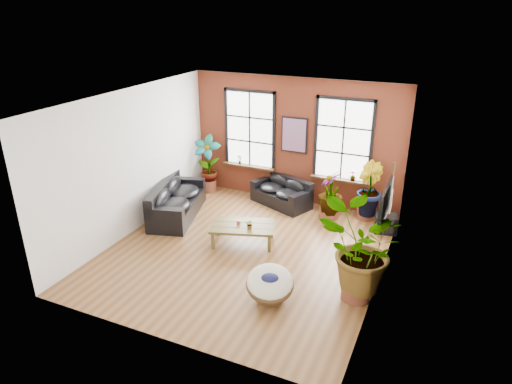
% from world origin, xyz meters
% --- Properties ---
extents(room, '(6.04, 6.54, 3.54)m').
position_xyz_m(room, '(0.00, 0.15, 1.75)').
color(room, brown).
rests_on(room, ground).
extents(sofa_back, '(1.87, 1.41, 0.77)m').
position_xyz_m(sofa_back, '(-0.17, 2.83, 0.35)').
color(sofa_back, black).
rests_on(sofa_back, ground).
extents(sofa_left, '(1.56, 2.48, 0.91)m').
position_xyz_m(sofa_left, '(-2.51, 0.96, 0.41)').
color(sofa_left, black).
rests_on(sofa_left, ground).
extents(coffee_table, '(1.67, 1.26, 0.57)m').
position_xyz_m(coffee_table, '(-0.22, 0.32, 0.42)').
color(coffee_table, '#4E431C').
rests_on(coffee_table, ground).
extents(papasan_chair, '(1.19, 1.19, 0.69)m').
position_xyz_m(papasan_chair, '(1.21, -1.48, 0.36)').
color(papasan_chair, '#4F371C').
rests_on(papasan_chair, ground).
extents(poster, '(0.74, 0.06, 0.98)m').
position_xyz_m(poster, '(0.00, 3.18, 1.95)').
color(poster, black).
rests_on(poster, room).
extents(tv_wall_unit, '(0.13, 1.86, 1.20)m').
position_xyz_m(tv_wall_unit, '(2.93, 0.60, 1.54)').
color(tv_wall_unit, black).
rests_on(tv_wall_unit, room).
extents(media_box, '(0.62, 0.55, 0.46)m').
position_xyz_m(media_box, '(2.79, 2.30, 0.23)').
color(media_box, black).
rests_on(media_box, ground).
extents(pot_back_left, '(0.62, 0.62, 0.36)m').
position_xyz_m(pot_back_left, '(-2.57, 2.84, 0.18)').
color(pot_back_left, brown).
rests_on(pot_back_left, ground).
extents(pot_back_right, '(0.58, 0.58, 0.36)m').
position_xyz_m(pot_back_right, '(2.20, 2.87, 0.18)').
color(pot_back_right, brown).
rests_on(pot_back_right, ground).
extents(pot_right_wall, '(0.74, 0.74, 0.41)m').
position_xyz_m(pot_right_wall, '(2.71, -0.76, 0.21)').
color(pot_right_wall, brown).
rests_on(pot_right_wall, ground).
extents(pot_mid, '(0.66, 0.66, 0.38)m').
position_xyz_m(pot_mid, '(1.27, 2.55, 0.19)').
color(pot_mid, brown).
rests_on(pot_mid, ground).
extents(floor_plant_back_left, '(0.91, 0.68, 1.58)m').
position_xyz_m(floor_plant_back_left, '(-2.55, 2.81, 0.94)').
color(floor_plant_back_left, '#165525').
rests_on(floor_plant_back_left, ground).
extents(floor_plant_back_right, '(0.94, 0.99, 1.41)m').
position_xyz_m(floor_plant_back_right, '(2.18, 2.84, 0.85)').
color(floor_plant_back_right, '#165525').
rests_on(floor_plant_back_right, ground).
extents(floor_plant_right_wall, '(1.90, 1.77, 1.73)m').
position_xyz_m(floor_plant_right_wall, '(2.69, -0.73, 1.02)').
color(floor_plant_right_wall, '#165525').
rests_on(floor_plant_right_wall, ground).
extents(floor_plant_mid, '(0.74, 0.74, 1.15)m').
position_xyz_m(floor_plant_mid, '(1.28, 2.51, 0.72)').
color(floor_plant_mid, '#165525').
rests_on(floor_plant_mid, ground).
extents(table_plant, '(0.22, 0.19, 0.22)m').
position_xyz_m(table_plant, '(0.01, 0.24, 0.59)').
color(table_plant, '#165525').
rests_on(table_plant, coffee_table).
extents(sill_plant_left, '(0.17, 0.17, 0.27)m').
position_xyz_m(sill_plant_left, '(-1.65, 3.13, 1.04)').
color(sill_plant_left, '#165525').
rests_on(sill_plant_left, room).
extents(sill_plant_right, '(0.19, 0.19, 0.27)m').
position_xyz_m(sill_plant_right, '(1.70, 3.13, 1.04)').
color(sill_plant_right, '#165525').
rests_on(sill_plant_right, room).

